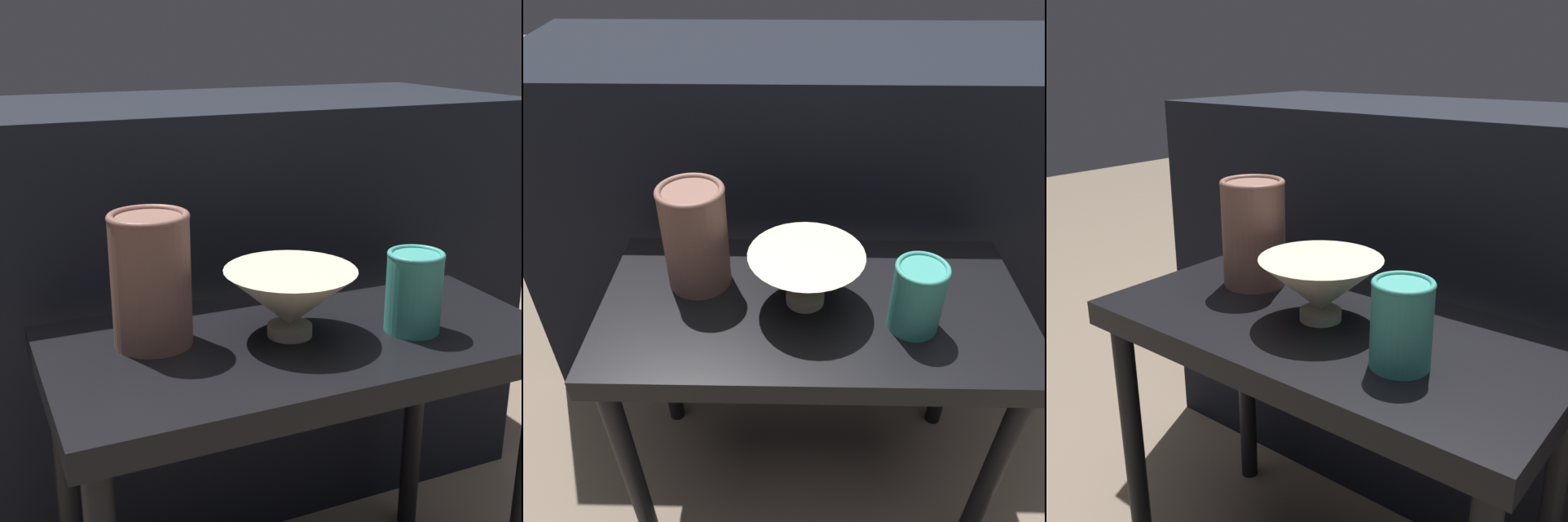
% 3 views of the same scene
% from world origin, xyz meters
% --- Properties ---
extents(table, '(0.71, 0.36, 0.52)m').
position_xyz_m(table, '(0.00, 0.00, 0.45)').
color(table, black).
rests_on(table, ground_plane).
extents(couch_backdrop, '(1.29, 0.50, 0.80)m').
position_xyz_m(couch_backdrop, '(0.00, 0.49, 0.40)').
color(couch_backdrop, black).
rests_on(couch_backdrop, ground_plane).
extents(bowl, '(0.19, 0.19, 0.10)m').
position_xyz_m(bowl, '(-0.01, 0.00, 0.58)').
color(bowl, '#C1B293').
rests_on(bowl, table).
extents(vase_textured_left, '(0.11, 0.11, 0.19)m').
position_xyz_m(vase_textured_left, '(-0.20, 0.05, 0.61)').
color(vase_textured_left, brown).
rests_on(vase_textured_left, table).
extents(vase_colorful_right, '(0.08, 0.08, 0.12)m').
position_xyz_m(vase_colorful_right, '(0.16, -0.05, 0.58)').
color(vase_colorful_right, teal).
rests_on(vase_colorful_right, table).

